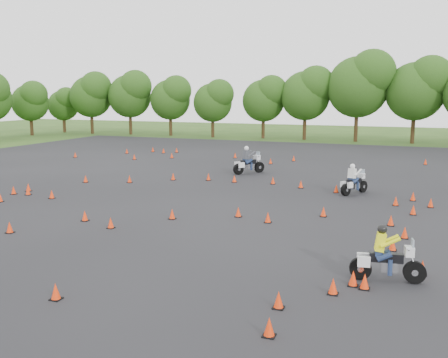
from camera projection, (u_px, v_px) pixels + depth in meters
ground at (193, 219)px, 22.81m from camera, size 140.00×140.00×0.00m
asphalt_pad at (237, 194)px, 28.33m from camera, size 62.00×62.00×0.00m
treeline at (363, 103)px, 53.38m from camera, size 86.45×32.18×11.09m
traffic_cones at (235, 189)px, 28.76m from camera, size 36.22×32.87×0.45m
rider_grey at (249, 160)px, 35.47m from camera, size 2.18×2.51×1.98m
rider_yellow at (388, 254)px, 15.06m from camera, size 2.33×1.02×1.74m
rider_white at (355, 179)px, 28.24m from camera, size 1.72×2.31×1.75m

